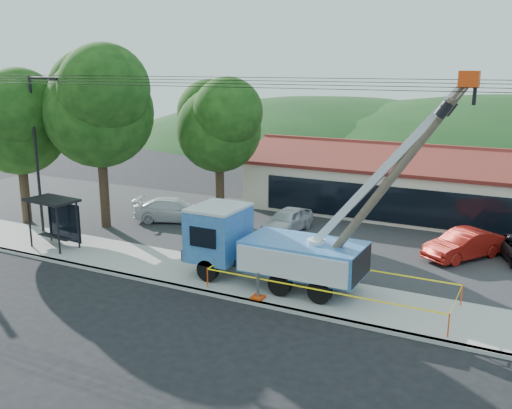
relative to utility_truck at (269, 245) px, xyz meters
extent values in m
plane|color=black|center=(-0.77, -4.28, -1.87)|extent=(120.00, 120.00, 0.00)
cube|color=#ACAAA1|center=(-0.77, -2.18, -1.80)|extent=(60.00, 0.25, 0.15)
cube|color=#ACAAA1|center=(-0.77, -0.28, -1.80)|extent=(60.00, 4.00, 0.15)
cube|color=#28282B|center=(-0.77, 7.72, -1.82)|extent=(60.00, 12.00, 0.10)
cube|color=beige|center=(3.23, 15.72, -0.17)|extent=(22.00, 8.00, 3.40)
cube|color=black|center=(3.23, 11.70, -0.44)|extent=(18.04, 0.08, 2.21)
cube|color=maroon|center=(3.23, 13.72, 2.03)|extent=(22.50, 4.53, 1.52)
cube|color=maroon|center=(3.23, 17.72, 2.03)|extent=(22.50, 4.53, 1.52)
cube|color=maroon|center=(3.23, 15.72, 2.68)|extent=(22.50, 0.30, 0.25)
cylinder|color=black|center=(-14.77, 0.72, 2.63)|extent=(0.16, 0.16, 9.00)
cylinder|color=black|center=(-13.87, 0.72, 7.03)|extent=(1.80, 0.14, 0.14)
cube|color=black|center=(-12.97, 0.72, 6.98)|extent=(0.50, 0.22, 0.15)
cylinder|color=#332316|center=(-12.77, 3.72, 0.66)|extent=(0.56, 0.56, 5.06)
sphere|color=#12350E|center=(-12.77, 3.72, 5.03)|extent=(6.30, 6.30, 6.30)
sphere|color=#12350E|center=(-14.03, 4.56, 6.18)|extent=(5.04, 5.04, 5.04)
sphere|color=#12350E|center=(-11.51, 2.88, 6.41)|extent=(5.04, 5.04, 5.04)
cylinder|color=#332316|center=(-17.77, 2.22, 0.33)|extent=(0.56, 0.56, 4.40)
sphere|color=#12350E|center=(-17.77, 2.22, 4.13)|extent=(5.70, 5.70, 5.70)
sphere|color=#12350E|center=(-18.91, 2.98, 5.13)|extent=(4.56, 4.56, 4.56)
sphere|color=#12350E|center=(-16.63, 1.46, 5.33)|extent=(4.56, 4.56, 4.56)
cylinder|color=#332316|center=(-7.77, 8.72, 0.22)|extent=(0.56, 0.56, 4.18)
sphere|color=#12350E|center=(-7.77, 8.72, 3.83)|extent=(5.25, 5.25, 5.25)
sphere|color=#12350E|center=(-8.82, 9.42, 4.78)|extent=(4.20, 4.20, 4.20)
sphere|color=#12350E|center=(-6.72, 8.02, 4.97)|extent=(4.20, 4.20, 4.20)
ellipsoid|color=#123313|center=(-15.77, 50.72, -1.87)|extent=(78.40, 56.00, 28.00)
cylinder|color=black|center=(-0.77, -1.18, 6.83)|extent=(60.00, 0.02, 0.02)
cylinder|color=black|center=(-0.77, -0.68, 6.95)|extent=(60.00, 0.02, 0.02)
cylinder|color=black|center=(-0.77, -0.18, 7.07)|extent=(60.00, 0.02, 0.02)
cylinder|color=black|center=(-0.77, 0.22, 7.19)|extent=(60.00, 0.02, 0.02)
cylinder|color=black|center=(-2.48, -1.17, -1.20)|extent=(1.00, 0.33, 1.00)
cylinder|color=black|center=(-2.48, 1.17, -1.20)|extent=(1.00, 0.33, 1.00)
cylinder|color=black|center=(1.08, -1.17, -1.20)|extent=(1.00, 0.33, 1.00)
cylinder|color=black|center=(1.08, 1.17, -1.20)|extent=(1.00, 0.33, 1.00)
cylinder|color=black|center=(2.86, -1.17, -1.20)|extent=(1.00, 0.33, 1.00)
cylinder|color=black|center=(2.86, 1.17, -1.20)|extent=(1.00, 0.33, 1.00)
cube|color=black|center=(0.41, 0.00, -0.93)|extent=(7.34, 1.11, 0.28)
cube|color=#345BBA|center=(-2.59, 0.00, 0.19)|extent=(2.22, 2.67, 2.34)
cube|color=silver|center=(-2.59, 0.00, 1.41)|extent=(2.22, 2.67, 0.13)
cube|color=black|center=(-3.65, 0.00, 0.35)|extent=(0.09, 2.00, 1.00)
cube|color=gray|center=(-3.76, 0.00, -0.70)|extent=(0.17, 2.56, 0.56)
cube|color=#345BBA|center=(1.63, 0.00, -0.26)|extent=(5.12, 2.67, 1.33)
cylinder|color=silver|center=(2.19, 0.00, 0.24)|extent=(0.78, 0.78, 0.67)
cube|color=silver|center=(4.97, 0.00, 3.87)|extent=(5.79, 0.31, 6.91)
cube|color=gray|center=(5.30, 0.00, 4.15)|extent=(3.49, 0.20, 4.15)
cube|color=#F2410D|center=(7.74, -0.22, 7.23)|extent=(0.67, 0.56, 0.56)
cube|color=#F2410D|center=(0.41, -1.89, -1.66)|extent=(0.50, 0.50, 0.09)
cube|color=#F2410D|center=(3.30, 1.89, -1.66)|extent=(0.50, 0.50, 0.09)
cylinder|color=brown|center=(4.72, 0.01, 2.75)|extent=(6.35, 0.35, 9.15)
cube|color=brown|center=(7.25, 0.01, 6.49)|extent=(0.18, 1.99, 0.18)
cylinder|color=black|center=(7.03, 0.56, 6.16)|extent=(0.64, 0.40, 0.68)
cylinder|color=black|center=(7.03, -0.55, 6.16)|extent=(0.64, 0.40, 0.68)
cylinder|color=black|center=(-13.52, -1.23, -0.46)|extent=(0.11, 0.11, 2.50)
cylinder|color=black|center=(-11.24, -1.45, -0.46)|extent=(0.11, 0.11, 2.50)
cylinder|color=black|center=(-13.40, 0.02, -0.46)|extent=(0.11, 0.11, 2.50)
cylinder|color=black|center=(-11.12, -0.20, -0.46)|extent=(0.11, 0.11, 2.50)
cube|color=black|center=(-12.32, -0.72, 0.84)|extent=(2.86, 1.92, 0.13)
cube|color=black|center=(-12.26, -0.04, -0.46)|extent=(2.50, 0.29, 2.09)
cube|color=black|center=(-12.32, -0.72, -1.14)|extent=(2.32, 0.63, 0.08)
cylinder|color=#F2410D|center=(-2.10, -1.81, -1.27)|extent=(0.05, 0.05, 0.91)
cylinder|color=#F2410D|center=(7.97, -1.81, -1.27)|extent=(0.05, 0.05, 0.91)
cylinder|color=#F2410D|center=(7.97, 1.29, -1.27)|extent=(0.05, 0.05, 0.91)
cylinder|color=#F2410D|center=(-2.10, 1.29, -1.27)|extent=(0.05, 0.05, 0.91)
cube|color=yellow|center=(2.94, -1.81, -0.86)|extent=(10.07, 0.01, 0.05)
cube|color=yellow|center=(7.97, -0.26, -0.86)|extent=(0.01, 3.09, 0.05)
cube|color=yellow|center=(2.94, 1.29, -0.86)|extent=(10.07, 0.01, 0.05)
cube|color=yellow|center=(-2.10, -0.26, -0.86)|extent=(0.01, 3.09, 0.05)
imported|color=silver|center=(-2.63, 7.71, -1.87)|extent=(2.01, 4.25, 1.40)
imported|color=#A51810|center=(7.16, 7.51, -1.87)|extent=(3.71, 4.49, 1.44)
imported|color=silver|center=(-9.83, 6.64, -1.87)|extent=(5.36, 3.66, 1.44)
camera|label=1|loc=(10.48, -21.46, 7.68)|focal=40.00mm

